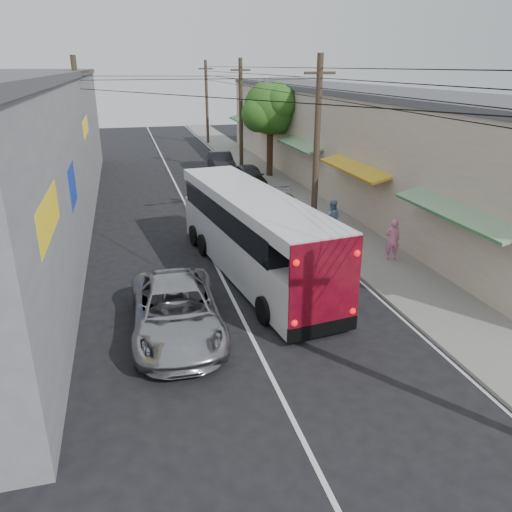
{
  "coord_description": "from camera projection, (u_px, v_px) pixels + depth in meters",
  "views": [
    {
      "loc": [
        -3.14,
        -8.13,
        7.5
      ],
      "look_at": [
        0.79,
        6.88,
        1.56
      ],
      "focal_mm": 35.0,
      "sensor_mm": 36.0,
      "label": 1
    }
  ],
  "objects": [
    {
      "name": "ground",
      "position": [
        301.0,
        437.0,
        10.77
      ],
      "size": [
        120.0,
        120.0,
        0.0
      ],
      "primitive_type": "plane",
      "color": "black",
      "rests_on": "ground"
    },
    {
      "name": "sidewalk",
      "position": [
        292.0,
        196.0,
        30.36
      ],
      "size": [
        3.0,
        80.0,
        0.12
      ],
      "primitive_type": "cube",
      "color": "slate",
      "rests_on": "ground"
    },
    {
      "name": "building_right",
      "position": [
        350.0,
        138.0,
        32.12
      ],
      "size": [
        7.09,
        40.0,
        6.25
      ],
      "color": "beige",
      "rests_on": "ground"
    },
    {
      "name": "building_left",
      "position": [
        8.0,
        152.0,
        23.71
      ],
      "size": [
        7.2,
        36.0,
        7.25
      ],
      "color": "gray",
      "rests_on": "ground"
    },
    {
      "name": "utility_poles",
      "position": [
        236.0,
        129.0,
        28.4
      ],
      "size": [
        11.8,
        45.28,
        8.0
      ],
      "color": "#473828",
      "rests_on": "ground"
    },
    {
      "name": "street_tree",
      "position": [
        271.0,
        109.0,
        34.23
      ],
      "size": [
        4.4,
        4.0,
        6.6
      ],
      "color": "#3F2B19",
      "rests_on": "ground"
    },
    {
      "name": "coach_bus",
      "position": [
        251.0,
        233.0,
        18.68
      ],
      "size": [
        3.71,
        11.14,
        3.16
      ],
      "rotation": [
        0.0,
        0.0,
        0.13
      ],
      "color": "silver",
      "rests_on": "ground"
    },
    {
      "name": "jeepney",
      "position": [
        176.0,
        311.0,
        14.64
      ],
      "size": [
        2.7,
        5.58,
        1.53
      ],
      "primitive_type": "imported",
      "rotation": [
        0.0,
        0.0,
        -0.03
      ],
      "color": "#AAAAB1",
      "rests_on": "ground"
    },
    {
      "name": "parked_suv",
      "position": [
        283.0,
        215.0,
        23.81
      ],
      "size": [
        2.82,
        5.8,
        1.62
      ],
      "primitive_type": "imported",
      "rotation": [
        0.0,
        0.0,
        -0.1
      ],
      "color": "#9D9CA4",
      "rests_on": "ground"
    },
    {
      "name": "parked_car_mid",
      "position": [
        249.0,
        176.0,
        32.53
      ],
      "size": [
        1.78,
        4.3,
        1.46
      ],
      "primitive_type": "imported",
      "rotation": [
        0.0,
        0.0,
        -0.01
      ],
      "color": "#28272C",
      "rests_on": "ground"
    },
    {
      "name": "parked_car_far",
      "position": [
        221.0,
        162.0,
        37.3
      ],
      "size": [
        1.63,
        4.43,
        1.45
      ],
      "primitive_type": "imported",
      "rotation": [
        0.0,
        0.0,
        -0.02
      ],
      "color": "black",
      "rests_on": "ground"
    },
    {
      "name": "pedestrian_near",
      "position": [
        392.0,
        239.0,
        20.02
      ],
      "size": [
        0.68,
        0.51,
        1.69
      ],
      "primitive_type": "imported",
      "rotation": [
        0.0,
        0.0,
        2.96
      ],
      "color": "pink",
      "rests_on": "sidewalk"
    },
    {
      "name": "pedestrian_far",
      "position": [
        332.0,
        219.0,
        22.52
      ],
      "size": [
        1.07,
        0.97,
        1.8
      ],
      "primitive_type": "imported",
      "rotation": [
        0.0,
        0.0,
        2.74
      ],
      "color": "#84A4C0",
      "rests_on": "sidewalk"
    }
  ]
}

